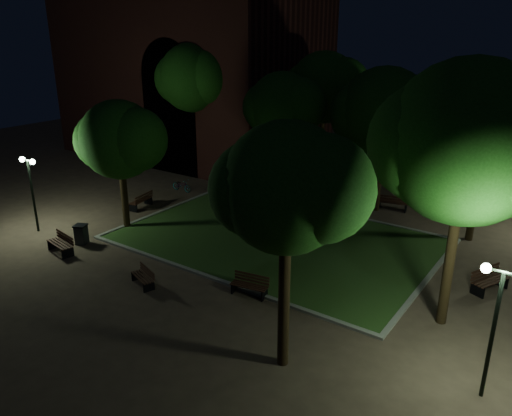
{
  "coord_description": "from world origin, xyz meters",
  "views": [
    {
      "loc": [
        12.45,
        -17.56,
        10.12
      ],
      "look_at": [
        -0.54,
        1.0,
        1.9
      ],
      "focal_mm": 35.0,
      "sensor_mm": 36.0,
      "label": 1
    }
  ],
  "objects_px": {
    "bench_west_near": "(61,244)",
    "bench_right_side": "(489,280)",
    "bench_near_left": "(144,277)",
    "bicycle": "(182,185)",
    "bench_near_right": "(250,286)",
    "bench_left_side": "(141,201)",
    "bench_far_side": "(393,203)",
    "monument": "(276,222)",
    "trash_bin": "(81,234)"
  },
  "relations": [
    {
      "from": "bench_left_side",
      "to": "bicycle",
      "type": "bearing_deg",
      "value": 173.71
    },
    {
      "from": "bench_near_left",
      "to": "trash_bin",
      "type": "distance_m",
      "value": 5.84
    },
    {
      "from": "bench_near_left",
      "to": "bench_west_near",
      "type": "relative_size",
      "value": 0.84
    },
    {
      "from": "trash_bin",
      "to": "bench_right_side",
      "type": "bearing_deg",
      "value": 20.39
    },
    {
      "from": "bench_right_side",
      "to": "bench_far_side",
      "type": "distance_m",
      "value": 9.59
    },
    {
      "from": "bench_near_left",
      "to": "bicycle",
      "type": "distance_m",
      "value": 12.65
    },
    {
      "from": "bench_near_left",
      "to": "bench_west_near",
      "type": "xyz_separation_m",
      "value": [
        -5.6,
        -0.01,
        0.08
      ]
    },
    {
      "from": "bench_left_side",
      "to": "bench_near_left",
      "type": "bearing_deg",
      "value": 37.27
    },
    {
      "from": "bench_near_left",
      "to": "bicycle",
      "type": "xyz_separation_m",
      "value": [
        -7.41,
        10.25,
        0.05
      ]
    },
    {
      "from": "monument",
      "to": "bench_near_right",
      "type": "xyz_separation_m",
      "value": [
        2.11,
        -5.21,
        -0.56
      ]
    },
    {
      "from": "trash_bin",
      "to": "bicycle",
      "type": "relative_size",
      "value": 0.63
    },
    {
      "from": "bicycle",
      "to": "bench_right_side",
      "type": "bearing_deg",
      "value": -96.47
    },
    {
      "from": "bench_near_left",
      "to": "bench_far_side",
      "type": "height_order",
      "value": "bench_far_side"
    },
    {
      "from": "monument",
      "to": "bench_left_side",
      "type": "bearing_deg",
      "value": -176.17
    },
    {
      "from": "bench_near_right",
      "to": "bench_right_side",
      "type": "bearing_deg",
      "value": 27.23
    },
    {
      "from": "bench_right_side",
      "to": "bench_near_right",
      "type": "bearing_deg",
      "value": 151.05
    },
    {
      "from": "monument",
      "to": "bench_far_side",
      "type": "xyz_separation_m",
      "value": [
        3.24,
        7.55,
        -0.51
      ]
    },
    {
      "from": "bench_near_right",
      "to": "bicycle",
      "type": "bearing_deg",
      "value": 134.27
    },
    {
      "from": "bench_right_side",
      "to": "bench_far_side",
      "type": "bearing_deg",
      "value": 67.91
    },
    {
      "from": "bench_left_side",
      "to": "bench_right_side",
      "type": "height_order",
      "value": "bench_right_side"
    },
    {
      "from": "bench_west_near",
      "to": "bench_far_side",
      "type": "distance_m",
      "value": 18.21
    },
    {
      "from": "trash_bin",
      "to": "bench_near_right",
      "type": "bearing_deg",
      "value": 4.01
    },
    {
      "from": "monument",
      "to": "trash_bin",
      "type": "distance_m",
      "value": 9.69
    },
    {
      "from": "monument",
      "to": "bench_right_side",
      "type": "bearing_deg",
      "value": 3.63
    },
    {
      "from": "trash_bin",
      "to": "bench_far_side",
      "type": "bearing_deg",
      "value": 50.95
    },
    {
      "from": "monument",
      "to": "trash_bin",
      "type": "xyz_separation_m",
      "value": [
        -7.67,
        -5.9,
        -0.46
      ]
    },
    {
      "from": "bench_near_left",
      "to": "trash_bin",
      "type": "bearing_deg",
      "value": -172.35
    },
    {
      "from": "bicycle",
      "to": "bench_left_side",
      "type": "bearing_deg",
      "value": -174.89
    },
    {
      "from": "bench_near_left",
      "to": "bench_right_side",
      "type": "height_order",
      "value": "bench_right_side"
    },
    {
      "from": "bench_near_left",
      "to": "bench_near_right",
      "type": "xyz_separation_m",
      "value": [
        4.07,
        1.9,
        0.03
      ]
    },
    {
      "from": "bench_near_left",
      "to": "bench_west_near",
      "type": "distance_m",
      "value": 5.6
    },
    {
      "from": "bench_west_near",
      "to": "bicycle",
      "type": "bearing_deg",
      "value": 109.83
    },
    {
      "from": "bench_near_right",
      "to": "bicycle",
      "type": "distance_m",
      "value": 14.2
    },
    {
      "from": "bench_near_right",
      "to": "bench_left_side",
      "type": "xyz_separation_m",
      "value": [
        -11.21,
        4.6,
        0.04
      ]
    },
    {
      "from": "bench_west_near",
      "to": "bench_far_side",
      "type": "xyz_separation_m",
      "value": [
        10.8,
        14.66,
        0.01
      ]
    },
    {
      "from": "bench_near_right",
      "to": "monument",
      "type": "bearing_deg",
      "value": 102.32
    },
    {
      "from": "bench_near_right",
      "to": "bench_left_side",
      "type": "relative_size",
      "value": 0.91
    },
    {
      "from": "bench_near_left",
      "to": "bicycle",
      "type": "relative_size",
      "value": 0.94
    },
    {
      "from": "bench_near_left",
      "to": "trash_bin",
      "type": "relative_size",
      "value": 1.5
    },
    {
      "from": "bench_left_side",
      "to": "bench_far_side",
      "type": "relative_size",
      "value": 0.96
    },
    {
      "from": "bench_near_left",
      "to": "bicycle",
      "type": "bearing_deg",
      "value": 145.47
    },
    {
      "from": "bench_near_right",
      "to": "bench_near_left",
      "type": "bearing_deg",
      "value": -164.71
    },
    {
      "from": "bench_near_right",
      "to": "trash_bin",
      "type": "relative_size",
      "value": 1.62
    },
    {
      "from": "bench_west_near",
      "to": "bench_right_side",
      "type": "distance_m",
      "value": 19.07
    },
    {
      "from": "bench_far_side",
      "to": "trash_bin",
      "type": "bearing_deg",
      "value": 39.53
    },
    {
      "from": "monument",
      "to": "bench_right_side",
      "type": "relative_size",
      "value": 1.73
    },
    {
      "from": "bench_far_side",
      "to": "trash_bin",
      "type": "distance_m",
      "value": 17.32
    },
    {
      "from": "bench_far_side",
      "to": "bicycle",
      "type": "xyz_separation_m",
      "value": [
        -12.61,
        -4.41,
        -0.04
      ]
    },
    {
      "from": "monument",
      "to": "trash_bin",
      "type": "relative_size",
      "value": 3.26
    },
    {
      "from": "monument",
      "to": "bench_near_left",
      "type": "bearing_deg",
      "value": -105.45
    }
  ]
}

